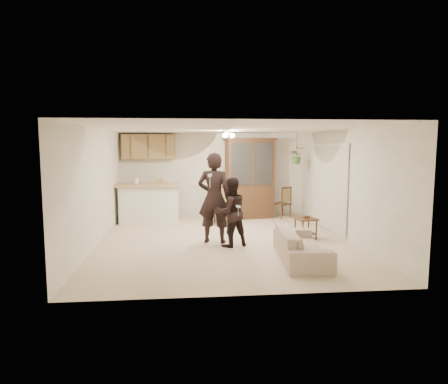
{
  "coord_description": "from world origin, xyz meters",
  "views": [
    {
      "loc": [
        -0.86,
        -8.7,
        2.15
      ],
      "look_at": [
        0.03,
        0.4,
        1.07
      ],
      "focal_mm": 32.0,
      "sensor_mm": 36.0,
      "label": 1
    }
  ],
  "objects": [
    {
      "name": "wall_back",
      "position": [
        0.0,
        3.25,
        1.25
      ],
      "size": [
        5.5,
        0.02,
        2.5
      ],
      "primitive_type": "cube",
      "color": "beige",
      "rests_on": "ground"
    },
    {
      "name": "breakfast_bar",
      "position": [
        -1.85,
        2.35,
        0.5
      ],
      "size": [
        1.6,
        0.55,
        1.0
      ],
      "primitive_type": "cube",
      "color": "white",
      "rests_on": "floor"
    },
    {
      "name": "upper_cabinets",
      "position": [
        -1.9,
        3.07,
        2.1
      ],
      "size": [
        1.5,
        0.34,
        0.7
      ],
      "primitive_type": "cube",
      "color": "olive",
      "rests_on": "wall_back"
    },
    {
      "name": "side_table",
      "position": [
        1.89,
        0.07,
        0.25
      ],
      "size": [
        0.53,
        0.53,
        0.53
      ],
      "rotation": [
        0.0,
        0.0,
        0.23
      ],
      "color": "#3A2715",
      "rests_on": "floor"
    },
    {
      "name": "hanging_plant",
      "position": [
        2.3,
        2.4,
        1.85
      ],
      "size": [
        0.43,
        0.37,
        0.48
      ],
      "primitive_type": "imported",
      "color": "#295421",
      "rests_on": "ceiling"
    },
    {
      "name": "sofa",
      "position": [
        1.29,
        -1.59,
        0.37
      ],
      "size": [
        0.89,
        1.93,
        0.73
      ],
      "primitive_type": "imported",
      "rotation": [
        0.0,
        0.0,
        1.48
      ],
      "color": "beige",
      "rests_on": "floor"
    },
    {
      "name": "vertical_blinds",
      "position": [
        2.71,
        0.9,
        1.1
      ],
      "size": [
        0.06,
        2.3,
        2.1
      ],
      "primitive_type": null,
      "color": "beige",
      "rests_on": "wall_right"
    },
    {
      "name": "controller_child",
      "position": [
        0.21,
        -0.76,
        0.9
      ],
      "size": [
        0.08,
        0.13,
        0.04
      ],
      "primitive_type": "cube",
      "rotation": [
        0.0,
        0.0,
        3.49
      ],
      "color": "white",
      "rests_on": "child"
    },
    {
      "name": "chair_hutch_left",
      "position": [
        0.01,
        1.89,
        0.3
      ],
      "size": [
        0.63,
        0.63,
        1.05
      ],
      "rotation": [
        0.0,
        0.0,
        -0.51
      ],
      "color": "#3A2715",
      "rests_on": "floor"
    },
    {
      "name": "wall_left",
      "position": [
        -2.75,
        0.0,
        1.25
      ],
      "size": [
        0.02,
        6.5,
        2.5
      ],
      "primitive_type": "cube",
      "color": "beige",
      "rests_on": "ground"
    },
    {
      "name": "ceiling",
      "position": [
        0.0,
        0.0,
        2.5
      ],
      "size": [
        5.5,
        6.5,
        0.02
      ],
      "primitive_type": "cube",
      "color": "white",
      "rests_on": "wall_back"
    },
    {
      "name": "wall_right",
      "position": [
        2.75,
        0.0,
        1.25
      ],
      "size": [
        0.02,
        6.5,
        2.5
      ],
      "primitive_type": "cube",
      "color": "beige",
      "rests_on": "ground"
    },
    {
      "name": "child",
      "position": [
        0.09,
        -0.44,
        0.68
      ],
      "size": [
        0.79,
        0.71,
        1.35
      ],
      "primitive_type": "imported",
      "rotation": [
        0.0,
        0.0,
        3.49
      ],
      "color": "black",
      "rests_on": "floor"
    },
    {
      "name": "floor",
      "position": [
        0.0,
        0.0,
        0.0
      ],
      "size": [
        6.5,
        6.5,
        0.0
      ],
      "primitive_type": "plane",
      "color": "#C6B096",
      "rests_on": "ground"
    },
    {
      "name": "china_hutch",
      "position": [
        1.03,
        2.85,
        1.16
      ],
      "size": [
        1.55,
        0.75,
        2.35
      ],
      "rotation": [
        0.0,
        0.0,
        0.12
      ],
      "color": "#3A2715",
      "rests_on": "floor"
    },
    {
      "name": "adult",
      "position": [
        -0.23,
        -0.06,
        0.9
      ],
      "size": [
        0.74,
        0.58,
        1.8
      ],
      "primitive_type": "imported",
      "rotation": [
        0.0,
        0.0,
        2.89
      ],
      "color": "black",
      "rests_on": "floor"
    },
    {
      "name": "plant_cord",
      "position": [
        2.3,
        2.4,
        2.17
      ],
      "size": [
        0.01,
        0.01,
        0.65
      ],
      "primitive_type": "cylinder",
      "color": "black",
      "rests_on": "ceiling"
    },
    {
      "name": "bar_top",
      "position": [
        -1.85,
        2.35,
        1.05
      ],
      "size": [
        1.75,
        0.7,
        0.08
      ],
      "primitive_type": "cube",
      "color": "tan",
      "rests_on": "breakfast_bar"
    },
    {
      "name": "ceiling_fixture",
      "position": [
        0.2,
        1.2,
        2.4
      ],
      "size": [
        0.36,
        0.36,
        0.2
      ],
      "primitive_type": null,
      "color": "#FFEEBF",
      "rests_on": "ceiling"
    },
    {
      "name": "chair_hutch_right",
      "position": [
        1.99,
        2.76,
        0.26
      ],
      "size": [
        0.56,
        0.56,
        0.94
      ],
      "rotation": [
        0.0,
        0.0,
        3.63
      ],
      "color": "#3A2715",
      "rests_on": "floor"
    },
    {
      "name": "controller_adult",
      "position": [
        -0.35,
        -0.51,
        1.52
      ],
      "size": [
        0.09,
        0.18,
        0.05
      ],
      "primitive_type": "cube",
      "rotation": [
        0.0,
        0.0,
        2.89
      ],
      "color": "white",
      "rests_on": "adult"
    },
    {
      "name": "wall_front",
      "position": [
        0.0,
        -3.25,
        1.25
      ],
      "size": [
        5.5,
        0.02,
        2.5
      ],
      "primitive_type": "cube",
      "color": "beige",
      "rests_on": "ground"
    },
    {
      "name": "chair_bar",
      "position": [
        -2.2,
        2.8,
        0.27
      ],
      "size": [
        0.54,
        0.54,
        0.95
      ],
      "rotation": [
        0.0,
        0.0,
        0.37
      ],
      "color": "#3A2715",
      "rests_on": "floor"
    }
  ]
}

